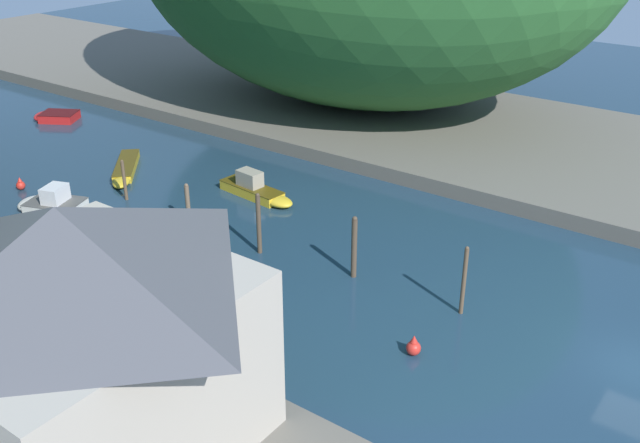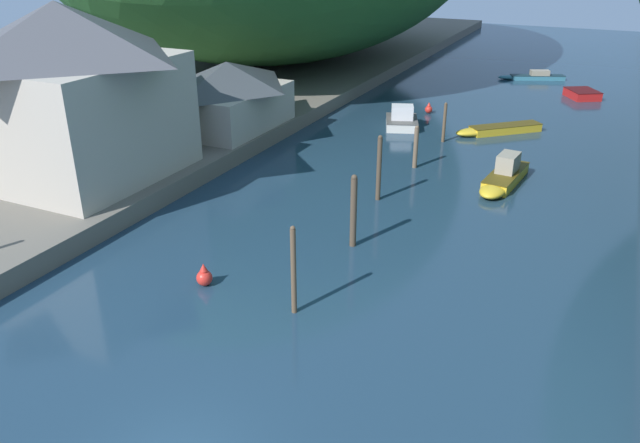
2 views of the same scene
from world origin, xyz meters
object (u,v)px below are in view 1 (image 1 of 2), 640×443
object	(u,v)px
waterfront_building	(76,330)
channel_buoy_near	(414,347)
boat_yellow_tender	(50,203)
boat_navy_launch	(257,190)
boat_cabin_cruiser	(125,170)
person_on_quay	(174,381)
channel_buoy_far	(21,185)
boat_near_quay	(54,116)

from	to	relation	value
waterfront_building	channel_buoy_near	world-z (taller)	waterfront_building
boat_yellow_tender	channel_buoy_near	xyz separation A→B (m)	(0.22, -25.19, -0.11)
waterfront_building	boat_navy_launch	distance (m)	23.68
boat_cabin_cruiser	boat_navy_launch	bearing A→B (deg)	150.25
person_on_quay	boat_navy_launch	bearing A→B (deg)	-59.63
boat_cabin_cruiser	channel_buoy_far	bearing A→B (deg)	17.09
person_on_quay	boat_near_quay	bearing A→B (deg)	-31.25
channel_buoy_far	boat_near_quay	bearing A→B (deg)	46.57
channel_buoy_far	boat_navy_launch	bearing A→B (deg)	-58.60
waterfront_building	boat_cabin_cruiser	size ratio (longest dim) A/B	1.79
boat_cabin_cruiser	channel_buoy_near	bearing A→B (deg)	123.43
boat_navy_launch	channel_buoy_far	world-z (taller)	boat_navy_launch
boat_near_quay	channel_buoy_near	bearing A→B (deg)	-135.37
boat_near_quay	boat_yellow_tender	xyz separation A→B (m)	(-11.04, -15.15, 0.14)
boat_near_quay	boat_cabin_cruiser	size ratio (longest dim) A/B	0.73
boat_navy_launch	boat_yellow_tender	world-z (taller)	boat_yellow_tender
channel_buoy_far	person_on_quay	size ratio (longest dim) A/B	0.52
boat_yellow_tender	person_on_quay	xyz separation A→B (m)	(-8.69, -20.21, 1.48)
boat_navy_launch	boat_yellow_tender	bearing A→B (deg)	-39.30
boat_navy_launch	channel_buoy_far	distance (m)	15.61
boat_navy_launch	boat_cabin_cruiser	distance (m)	10.24
boat_cabin_cruiser	channel_buoy_near	xyz separation A→B (m)	(-6.38, -26.15, 0.10)
boat_cabin_cruiser	channel_buoy_far	world-z (taller)	channel_buoy_far
boat_near_quay	boat_cabin_cruiser	distance (m)	14.87
person_on_quay	boat_yellow_tender	bearing A→B (deg)	-25.35
boat_cabin_cruiser	person_on_quay	size ratio (longest dim) A/B	3.32
boat_near_quay	boat_yellow_tender	size ratio (longest dim) A/B	0.90
waterfront_building	boat_yellow_tender	world-z (taller)	waterfront_building
channel_buoy_near	channel_buoy_far	world-z (taller)	channel_buoy_near
boat_navy_launch	boat_near_quay	distance (m)	24.25
boat_near_quay	channel_buoy_near	distance (m)	41.77
boat_near_quay	person_on_quay	xyz separation A→B (m)	(-19.74, -35.36, 1.62)
channel_buoy_far	person_on_quay	xyz separation A→B (m)	(-9.48, -24.53, 1.63)
channel_buoy_far	person_on_quay	world-z (taller)	person_on_quay
waterfront_building	channel_buoy_far	xyz separation A→B (m)	(12.52, 23.74, -5.23)
boat_cabin_cruiser	person_on_quay	distance (m)	26.17
boat_near_quay	boat_yellow_tender	distance (m)	18.75
channel_buoy_near	waterfront_building	bearing A→B (deg)	154.24
waterfront_building	boat_yellow_tender	xyz separation A→B (m)	(11.73, 19.43, -5.08)
boat_yellow_tender	person_on_quay	world-z (taller)	person_on_quay
boat_navy_launch	person_on_quay	xyz separation A→B (m)	(-17.62, -11.20, 1.49)
boat_cabin_cruiser	channel_buoy_near	world-z (taller)	channel_buoy_near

